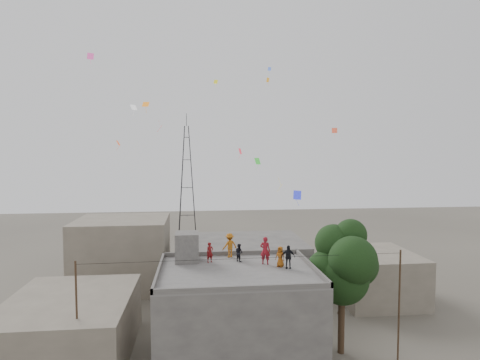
# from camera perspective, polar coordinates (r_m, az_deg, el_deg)

# --- Properties ---
(main_building) EXTENTS (10.00, 8.00, 6.10)m
(main_building) POSITION_cam_1_polar(r_m,az_deg,el_deg) (27.33, -0.47, -18.87)
(main_building) COLOR #4B4946
(main_building) RESTS_ON ground
(parapet) EXTENTS (10.00, 8.00, 0.30)m
(parapet) POSITION_cam_1_polar(r_m,az_deg,el_deg) (26.27, -0.48, -12.42)
(parapet) COLOR #4B4946
(parapet) RESTS_ON main_building
(stair_head_box) EXTENTS (1.60, 1.80, 2.00)m
(stair_head_box) POSITION_cam_1_polar(r_m,az_deg,el_deg) (28.45, -7.53, -9.41)
(stair_head_box) COLOR #4B4946
(stair_head_box) RESTS_ON main_building
(neighbor_west) EXTENTS (8.00, 10.00, 4.00)m
(neighbor_west) POSITION_cam_1_polar(r_m,az_deg,el_deg) (30.65, -23.05, -18.72)
(neighbor_west) COLOR #696153
(neighbor_west) RESTS_ON ground
(neighbor_north) EXTENTS (12.00, 9.00, 5.00)m
(neighbor_north) POSITION_cam_1_polar(r_m,az_deg,el_deg) (40.89, 0.34, -11.95)
(neighbor_north) COLOR #4B4946
(neighbor_north) RESTS_ON ground
(neighbor_northwest) EXTENTS (9.00, 8.00, 7.00)m
(neighbor_northwest) POSITION_cam_1_polar(r_m,az_deg,el_deg) (42.97, -16.34, -9.95)
(neighbor_northwest) COLOR #696153
(neighbor_northwest) RESTS_ON ground
(neighbor_east) EXTENTS (7.00, 8.00, 4.40)m
(neighbor_east) POSITION_cam_1_polar(r_m,az_deg,el_deg) (40.44, 18.64, -12.77)
(neighbor_east) COLOR #696153
(neighbor_east) RESTS_ON ground
(tree) EXTENTS (4.90, 4.60, 9.10)m
(tree) POSITION_cam_1_polar(r_m,az_deg,el_deg) (28.54, 14.59, -11.53)
(tree) COLOR black
(tree) RESTS_ON ground
(utility_line) EXTENTS (20.12, 0.62, 7.40)m
(utility_line) POSITION_cam_1_polar(r_m,az_deg,el_deg) (25.94, 0.98, -18.30)
(utility_line) COLOR black
(utility_line) RESTS_ON ground
(transmission_tower) EXTENTS (2.97, 2.97, 20.01)m
(transmission_tower) POSITION_cam_1_polar(r_m,az_deg,el_deg) (65.27, -7.55, -0.23)
(transmission_tower) COLOR black
(transmission_tower) RESTS_ON ground
(person_red_adult) EXTENTS (0.79, 0.64, 1.87)m
(person_red_adult) POSITION_cam_1_polar(r_m,az_deg,el_deg) (27.53, 3.60, -9.97)
(person_red_adult) COLOR maroon
(person_red_adult) RESTS_ON main_building
(person_orange_child) EXTENTS (0.78, 0.75, 1.35)m
(person_orange_child) POSITION_cam_1_polar(r_m,az_deg,el_deg) (27.08, 5.74, -10.79)
(person_orange_child) COLOR #974B11
(person_orange_child) RESTS_ON main_building
(person_dark_child) EXTENTS (0.74, 0.76, 1.23)m
(person_dark_child) POSITION_cam_1_polar(r_m,az_deg,el_deg) (28.25, -0.14, -10.28)
(person_dark_child) COLOR black
(person_dark_child) RESTS_ON main_building
(person_dark_adult) EXTENTS (0.93, 0.50, 1.52)m
(person_dark_adult) POSITION_cam_1_polar(r_m,az_deg,el_deg) (26.76, 6.86, -10.79)
(person_dark_adult) COLOR black
(person_dark_adult) RESTS_ON main_building
(person_orange_adult) EXTENTS (1.28, 1.03, 1.74)m
(person_orange_adult) POSITION_cam_1_polar(r_m,az_deg,el_deg) (29.30, -1.47, -9.26)
(person_orange_adult) COLOR #AD5D13
(person_orange_adult) RESTS_ON main_building
(person_red_child) EXTENTS (0.60, 0.51, 1.38)m
(person_red_child) POSITION_cam_1_polar(r_m,az_deg,el_deg) (28.07, -4.31, -10.22)
(person_red_child) COLOR maroon
(person_red_child) RESTS_ON main_building
(kites) EXTENTS (20.01, 15.33, 11.86)m
(kites) POSITION_cam_1_polar(r_m,az_deg,el_deg) (31.40, -2.22, 7.18)
(kites) COLOR #FD4D1A
(kites) RESTS_ON ground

